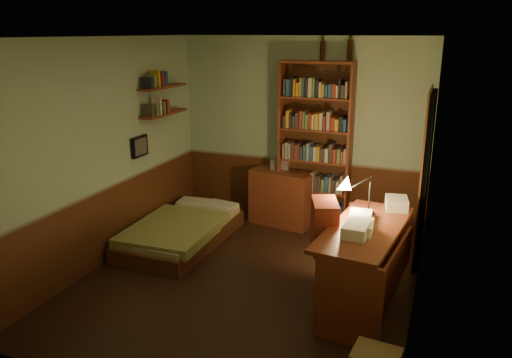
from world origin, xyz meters
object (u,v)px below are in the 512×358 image
(bookshelf, at_px, (315,147))
(desk_lamp, at_px, (370,189))
(office_chair, at_px, (343,247))
(desk, at_px, (363,266))
(mini_stereo, at_px, (280,164))
(dresser, at_px, (283,197))
(bed, at_px, (181,223))

(bookshelf, bearing_deg, desk_lamp, -56.55)
(desk_lamp, relative_size, office_chair, 0.53)
(bookshelf, relative_size, desk, 1.48)
(mini_stereo, xyz_separation_m, bookshelf, (0.51, -0.04, 0.29))
(dresser, xyz_separation_m, desk, (1.43, -1.80, 0.02))
(mini_stereo, bearing_deg, office_chair, -66.30)
(dresser, distance_m, desk_lamp, 2.12)
(dresser, distance_m, office_chair, 2.05)
(desk, distance_m, desk_lamp, 0.78)
(desk_lamp, bearing_deg, office_chair, -115.17)
(bookshelf, distance_m, desk, 2.26)
(bed, distance_m, desk_lamp, 2.57)
(dresser, xyz_separation_m, office_chair, (1.20, -1.66, 0.12))
(bed, relative_size, dresser, 2.04)
(mini_stereo, distance_m, desk_lamp, 2.16)
(bed, xyz_separation_m, desk, (2.44, -0.67, 0.15))
(dresser, height_order, bookshelf, bookshelf)
(desk_lamp, bearing_deg, mini_stereo, 149.54)
(dresser, height_order, office_chair, office_chair)
(bed, relative_size, mini_stereo, 6.92)
(bed, relative_size, desk_lamp, 3.31)
(office_chair, bearing_deg, mini_stereo, 105.94)
(bookshelf, xyz_separation_m, desk_lamp, (0.98, -1.51, -0.05))
(bookshelf, bearing_deg, office_chair, -65.56)
(office_chair, bearing_deg, dresser, 106.06)
(bookshelf, bearing_deg, dresser, -168.13)
(dresser, bearing_deg, bookshelf, 21.18)
(desk_lamp, bearing_deg, dresser, 150.26)
(bed, bearing_deg, dresser, 49.16)
(bed, xyz_separation_m, desk_lamp, (2.41, -0.30, 0.83))
(mini_stereo, distance_m, desk, 2.49)
(bed, distance_m, bookshelf, 2.07)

